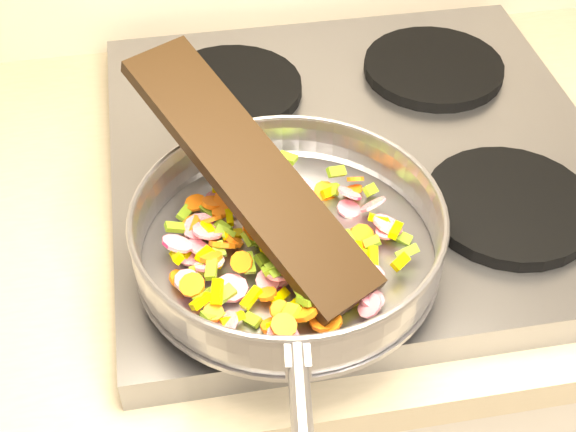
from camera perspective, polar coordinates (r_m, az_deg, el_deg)
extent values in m
cube|color=#939399|center=(1.00, 4.92, 4.01)|extent=(0.60, 0.60, 0.04)
cylinder|color=black|center=(0.86, -1.81, -1.49)|extent=(0.19, 0.19, 0.02)
cylinder|color=black|center=(0.93, 15.47, 0.73)|extent=(0.19, 0.19, 0.02)
cylinder|color=black|center=(1.08, -4.13, 9.03)|extent=(0.19, 0.19, 0.02)
cylinder|color=black|center=(1.13, 10.30, 10.34)|extent=(0.19, 0.19, 0.02)
cylinder|color=#9E9EA5|center=(0.83, 0.00, -2.67)|extent=(0.31, 0.31, 0.01)
torus|color=#9E9EA5|center=(0.81, 0.00, -1.14)|extent=(0.36, 0.36, 0.06)
torus|color=#9E9EA5|center=(0.79, 0.00, 0.21)|extent=(0.32, 0.32, 0.01)
cube|color=#9E9EA5|center=(0.69, 0.68, -10.08)|extent=(0.03, 0.03, 0.02)
cylinder|color=#CE1449|center=(0.80, -0.69, -4.24)|extent=(0.04, 0.04, 0.02)
cube|color=#77A51C|center=(0.79, -2.84, -3.35)|extent=(0.01, 0.02, 0.02)
cylinder|color=#CE1449|center=(0.82, -6.78, -2.61)|extent=(0.04, 0.04, 0.01)
cube|color=#77A51C|center=(0.75, 0.15, -6.94)|extent=(0.02, 0.02, 0.02)
cube|color=#E2CF00|center=(0.83, -7.63, -2.66)|extent=(0.02, 0.02, 0.02)
cube|color=#E2CF00|center=(0.82, 5.33, -2.73)|extent=(0.02, 0.02, 0.01)
cylinder|color=#CE1449|center=(0.84, 7.07, -1.07)|extent=(0.03, 0.03, 0.01)
cube|color=#E2CF00|center=(0.79, 7.99, -3.25)|extent=(0.02, 0.02, 0.01)
cylinder|color=#CE1449|center=(0.79, 3.18, -3.55)|extent=(0.04, 0.05, 0.02)
cylinder|color=#CE1449|center=(0.87, 0.98, 1.91)|extent=(0.04, 0.04, 0.02)
cylinder|color=orange|center=(0.85, -6.93, -0.56)|extent=(0.03, 0.03, 0.02)
cylinder|color=#CE1449|center=(0.75, -4.62, -7.85)|extent=(0.04, 0.04, 0.03)
cube|color=#77A51C|center=(0.85, 8.18, -1.57)|extent=(0.02, 0.02, 0.01)
cube|color=#77A51C|center=(0.87, -7.37, 0.21)|extent=(0.02, 0.02, 0.01)
cylinder|color=orange|center=(0.82, -2.35, -1.03)|extent=(0.04, 0.04, 0.02)
cylinder|color=orange|center=(0.84, -5.48, -0.24)|extent=(0.03, 0.03, 0.03)
cylinder|color=#CE1449|center=(0.87, 4.40, 1.63)|extent=(0.04, 0.04, 0.02)
cube|color=#E2CF00|center=(0.77, -2.64, -5.84)|extent=(0.02, 0.02, 0.01)
cylinder|color=orange|center=(0.79, -3.32, -3.29)|extent=(0.03, 0.03, 0.02)
cube|color=#77A51C|center=(0.88, -0.89, 1.61)|extent=(0.02, 0.02, 0.02)
cube|color=#E2CF00|center=(0.85, 7.17, -0.83)|extent=(0.02, 0.02, 0.01)
cube|color=#E2CF00|center=(0.80, -0.82, -1.85)|extent=(0.02, 0.02, 0.02)
cube|color=#77A51C|center=(0.79, 3.24, -3.11)|extent=(0.03, 0.02, 0.01)
cylinder|color=#CE1449|center=(0.83, 4.90, -2.06)|extent=(0.04, 0.05, 0.03)
cylinder|color=orange|center=(0.90, -3.57, 3.04)|extent=(0.03, 0.03, 0.01)
cylinder|color=orange|center=(0.76, -1.01, -7.82)|extent=(0.04, 0.04, 0.02)
cube|color=#77A51C|center=(0.84, -8.07, -0.80)|extent=(0.02, 0.01, 0.01)
cylinder|color=orange|center=(0.89, 4.67, 1.86)|extent=(0.03, 0.03, 0.01)
cube|color=#E2CF00|center=(0.77, 4.58, -6.14)|extent=(0.03, 0.02, 0.01)
cylinder|color=#CE1449|center=(0.83, 2.19, -0.67)|extent=(0.03, 0.04, 0.03)
cylinder|color=#CE1449|center=(0.82, 1.42, -2.99)|extent=(0.03, 0.03, 0.02)
cylinder|color=orange|center=(0.78, -1.49, -5.56)|extent=(0.02, 0.02, 0.01)
cube|color=#E2CF00|center=(0.81, 6.07, -2.93)|extent=(0.01, 0.02, 0.02)
cylinder|color=#CE1449|center=(0.88, -4.20, 0.80)|extent=(0.04, 0.04, 0.02)
cylinder|color=orange|center=(0.82, 1.30, -2.59)|extent=(0.03, 0.03, 0.02)
cube|color=#77A51C|center=(0.89, 3.01, 1.85)|extent=(0.02, 0.02, 0.02)
cube|color=#77A51C|center=(0.79, 2.49, -2.49)|extent=(0.02, 0.02, 0.01)
cylinder|color=orange|center=(0.75, 0.14, -9.11)|extent=(0.03, 0.02, 0.02)
cube|color=#E2CF00|center=(0.80, -5.07, -3.12)|extent=(0.01, 0.02, 0.01)
cube|color=#E2CF00|center=(0.89, -4.15, 2.95)|extent=(0.02, 0.01, 0.01)
cube|color=#77A51C|center=(0.75, 1.35, -6.07)|extent=(0.02, 0.02, 0.02)
cube|color=#77A51C|center=(0.82, 4.26, -1.57)|extent=(0.01, 0.02, 0.01)
cube|color=#E2CF00|center=(0.83, 7.66, -1.01)|extent=(0.02, 0.03, 0.01)
cube|color=#77A51C|center=(0.78, -4.56, -5.58)|extent=(0.03, 0.02, 0.01)
cube|color=#77A51C|center=(0.82, -2.73, -1.61)|extent=(0.02, 0.02, 0.02)
cube|color=#E2CF00|center=(0.75, -0.70, -7.89)|extent=(0.02, 0.02, 0.02)
cube|color=#E2CF00|center=(0.80, -7.87, -2.88)|extent=(0.01, 0.02, 0.02)
cylinder|color=#CE1449|center=(0.78, -0.68, -4.18)|extent=(0.03, 0.03, 0.01)
cylinder|color=orange|center=(0.73, -0.31, -7.81)|extent=(0.03, 0.03, 0.01)
cylinder|color=orange|center=(0.79, 3.71, -3.70)|extent=(0.03, 0.03, 0.02)
cube|color=#77A51C|center=(0.78, -0.98, -3.86)|extent=(0.02, 0.02, 0.01)
cube|color=#E2CF00|center=(0.77, 0.90, -6.14)|extent=(0.02, 0.02, 0.01)
cube|color=#77A51C|center=(0.78, 4.63, -5.39)|extent=(0.02, 0.02, 0.01)
cube|color=#E2CF00|center=(0.77, 1.35, -5.35)|extent=(0.02, 0.03, 0.02)
cube|color=#E2CF00|center=(0.84, -4.18, -0.11)|extent=(0.01, 0.02, 0.01)
cylinder|color=#CE1449|center=(0.84, -6.37, -0.76)|extent=(0.04, 0.04, 0.02)
cylinder|color=#CE1449|center=(0.81, -7.89, -1.95)|extent=(0.04, 0.04, 0.02)
cube|color=#E2CF00|center=(0.81, 5.01, -2.53)|extent=(0.01, 0.02, 0.02)
cube|color=#E2CF00|center=(0.88, -2.97, 1.53)|extent=(0.02, 0.02, 0.01)
cylinder|color=#CE1449|center=(0.84, 0.02, -0.50)|extent=(0.03, 0.03, 0.02)
cylinder|color=#CE1449|center=(0.83, 2.78, -0.71)|extent=(0.03, 0.03, 0.02)
cube|color=#77A51C|center=(0.83, -2.20, -1.53)|extent=(0.01, 0.02, 0.01)
cube|color=#E2CF00|center=(0.80, 4.32, -3.93)|extent=(0.03, 0.02, 0.02)
cylinder|color=orange|center=(0.89, 2.63, 1.75)|extent=(0.03, 0.03, 0.01)
cube|color=#77A51C|center=(0.76, -5.40, -6.99)|extent=(0.02, 0.02, 0.01)
cube|color=#77A51C|center=(0.78, -1.27, -3.74)|extent=(0.02, 0.01, 0.01)
cube|color=#E2CF00|center=(0.80, 3.77, -1.93)|extent=(0.03, 0.01, 0.02)
cylinder|color=orange|center=(0.77, 3.74, -5.42)|extent=(0.03, 0.03, 0.02)
cube|color=#77A51C|center=(0.83, -4.63, -0.81)|extent=(0.02, 0.02, 0.01)
cylinder|color=orange|center=(0.76, -0.60, -6.70)|extent=(0.03, 0.03, 0.02)
cylinder|color=orange|center=(0.83, -3.85, -1.71)|extent=(0.02, 0.03, 0.02)
cylinder|color=orange|center=(0.85, -4.71, 0.35)|extent=(0.02, 0.02, 0.01)
cylinder|color=orange|center=(0.80, -7.72, -4.50)|extent=(0.03, 0.03, 0.02)
cube|color=#E2CF00|center=(0.76, -6.22, -6.05)|extent=(0.02, 0.02, 0.01)
cylinder|color=orange|center=(0.83, -0.53, -1.19)|extent=(0.02, 0.02, 0.02)
cylinder|color=orange|center=(0.86, -4.48, 1.33)|extent=(0.04, 0.04, 0.02)
cylinder|color=#CE1449|center=(0.79, -7.07, -4.64)|extent=(0.04, 0.04, 0.01)
cube|color=#E2CF00|center=(0.76, -5.07, -5.39)|extent=(0.02, 0.03, 0.02)
cylinder|color=orange|center=(0.75, 3.10, -7.55)|extent=(0.02, 0.03, 0.02)
cylinder|color=#CE1449|center=(0.84, 7.11, -0.62)|extent=(0.04, 0.05, 0.02)
cylinder|color=orange|center=(0.86, -5.35, 0.94)|extent=(0.03, 0.03, 0.01)
cylinder|color=#CE1449|center=(0.80, -5.63, -3.32)|extent=(0.04, 0.04, 0.02)
cylinder|color=#CE1449|center=(0.81, 1.23, -1.85)|extent=(0.04, 0.04, 0.02)
cylinder|color=orange|center=(0.75, 1.27, -6.78)|extent=(0.03, 0.04, 0.02)
cylinder|color=#CE1449|center=(0.79, 5.66, -4.20)|extent=(0.05, 0.05, 0.01)
cube|color=#77A51C|center=(0.88, 5.88, 1.86)|extent=(0.02, 0.02, 0.02)
cube|color=#E2CF00|center=(0.78, -0.56, -5.75)|extent=(0.02, 0.02, 0.02)
cylinder|color=#CE1449|center=(0.83, -5.68, -1.02)|extent=(0.03, 0.04, 0.02)
cylinder|color=#CE1449|center=(0.81, 4.47, -3.16)|extent=(0.03, 0.04, 0.03)
cylinder|color=orange|center=(0.83, 5.25, -1.50)|extent=(0.04, 0.03, 0.03)
cube|color=#77A51C|center=(0.77, -6.08, -5.61)|extent=(0.02, 0.02, 0.02)
cylinder|color=orange|center=(0.84, 1.74, -0.28)|extent=(0.03, 0.03, 0.02)
cylinder|color=orange|center=(0.87, -3.42, 0.67)|extent=(0.03, 0.03, 0.02)
cube|color=#E2CF00|center=(0.89, -1.08, 3.37)|extent=(0.02, 0.02, 0.02)
cylinder|color=orange|center=(0.76, 2.59, -7.45)|extent=(0.03, 0.03, 0.01)
cube|color=#77A51C|center=(0.83, -1.77, -0.26)|extent=(0.02, 0.02, 0.01)
cube|color=#E2CF00|center=(0.80, -1.37, -2.24)|extent=(0.02, 0.02, 0.02)
cube|color=#77A51C|center=(0.80, -1.71, -3.07)|extent=(0.02, 0.02, 0.02)
cube|color=#77A51C|center=(0.78, -5.47, -3.80)|extent=(0.02, 0.03, 0.01)
cylinder|color=orange|center=(0.82, -4.67, -2.02)|extent=(0.04, 0.03, 0.03)
cylinder|color=#CE1449|center=(0.76, 5.84, -6.36)|extent=(0.03, 0.04, 0.03)
cube|color=#77A51C|center=(0.81, 8.47, -2.56)|extent=(0.03, 0.01, 0.02)
cylinder|color=#CE1449|center=(0.81, -6.07, -2.45)|extent=(0.03, 0.03, 0.02)
cube|color=#E2CF00|center=(0.91, -2.31, 2.78)|extent=(0.02, 0.02, 0.02)
cube|color=#77A51C|center=(0.81, -4.93, -2.40)|extent=(0.01, 0.02, 0.01)
cylinder|color=#CE1449|center=(0.79, -1.43, -4.60)|extent=(0.03, 0.03, 0.02)
cylinder|color=orange|center=(0.82, 0.06, -1.85)|extent=(0.03, 0.03, 0.02)
cube|color=#77A51C|center=(0.86, -5.67, 0.46)|extent=(0.02, 0.02, 0.01)
cube|color=#77A51C|center=(0.90, -0.06, 4.16)|extent=(0.03, 0.02, 0.01)
cube|color=#77A51C|center=(0.86, -0.11, 1.19)|extent=(0.02, 0.03, 0.01)
cylinder|color=#CE1449|center=(0.86, 6.05, 0.83)|extent=(0.04, 0.03, 0.03)
cube|color=#E2CF00|center=(0.76, -3.97, -7.30)|extent=(0.03, 0.02, 0.01)
cube|color=#E2CF00|center=(0.85, 6.40, -0.23)|extent=(0.02, 0.02, 0.01)
cube|color=#E2CF00|center=(0.78, 2.35, -3.36)|extent=(0.02, 0.02, 0.01)
cylinder|color=orange|center=(0.76, -5.34, -6.84)|extent=(0.03, 0.03, 0.01)
cylinder|color=#CE1449|center=(0.78, -4.05, -5.13)|extent=(0.04, 0.04, 0.01)
cylinder|color=orange|center=(0.89, 4.81, 2.63)|extent=(0.03, 0.02, 0.02)
cube|color=#E2CF00|center=(0.83, -3.94, -1.31)|extent=(0.03, 0.02, 0.02)
cylinder|color=#CE1449|center=(0.87, 4.35, 0.50)|extent=(0.03, 0.03, 0.01)
cube|color=#77A51C|center=(0.76, -2.57, -7.39)|extent=(0.02, 0.02, 0.01)
cylinder|color=orange|center=(0.77, -6.84, -4.89)|extent=(0.04, 0.04, 0.01)
cube|color=#77A51C|center=(0.76, 1.16, -5.71)|extent=(0.02, 0.03, 0.01)
cylinder|color=orange|center=(0.79, 2.02, -4.76)|extent=(0.03, 0.04, 0.02)
cube|color=#77A51C|center=(0.86, -2.71, 0.18)|extent=(0.01, 0.02, 0.01)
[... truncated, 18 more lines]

